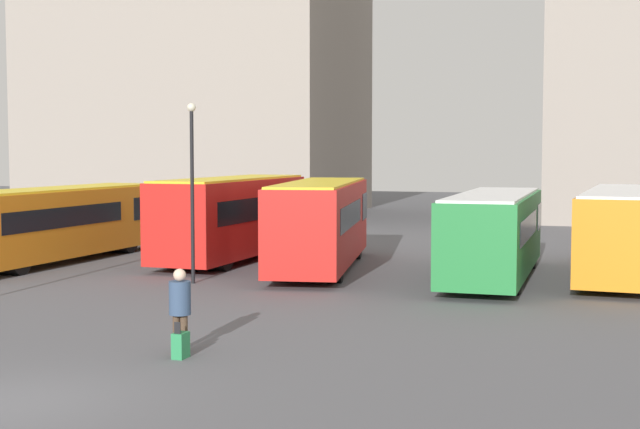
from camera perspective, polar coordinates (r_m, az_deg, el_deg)
ground_plane at (r=16.42m, az=-19.31°, el=-11.36°), size 160.00×160.00×0.00m
bus_0 at (r=36.11m, az=-16.51°, el=-0.42°), size 3.09×11.56×2.88m
bus_1 at (r=35.28m, az=-5.61°, el=-0.06°), size 2.88×9.74×3.26m
bus_2 at (r=32.49m, az=0.06°, el=-0.45°), size 4.07×10.69×3.19m
bus_3 at (r=30.54m, az=11.09°, el=-1.12°), size 2.52×10.07×2.90m
bus_4 at (r=32.18m, az=18.85°, el=-0.90°), size 3.20×10.81×3.00m
traveler at (r=19.30m, az=-8.96°, el=-5.61°), size 0.49×0.49×1.81m
suitcase at (r=18.94m, az=-8.91°, el=-8.26°), size 0.26×0.39×0.78m
lamp_post_0 at (r=29.09m, az=-8.19°, el=2.31°), size 0.28×0.28×5.85m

